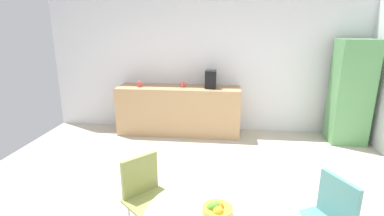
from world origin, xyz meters
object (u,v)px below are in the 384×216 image
at_px(fruit_bowl, 217,210).
at_px(coffee_maker, 211,79).
at_px(chair_olive, 146,190).
at_px(mug_white, 139,84).
at_px(chair_teal, 327,215).
at_px(locker_cabinet, 351,92).
at_px(mug_green, 183,85).

bearing_deg(fruit_bowl, coffee_maker, 93.56).
height_order(chair_olive, mug_white, mug_white).
bearing_deg(mug_white, chair_teal, -51.37).
distance_m(chair_teal, mug_white, 3.92).
bearing_deg(locker_cabinet, mug_green, 177.93).
distance_m(fruit_bowl, mug_white, 3.81).
bearing_deg(mug_green, chair_teal, -62.32).
height_order(fruit_bowl, mug_green, mug_green).
height_order(chair_teal, chair_olive, same).
distance_m(locker_cabinet, mug_green, 2.94).
bearing_deg(chair_olive, mug_white, 107.03).
distance_m(fruit_bowl, coffee_maker, 3.56).
bearing_deg(fruit_bowl, mug_white, 113.91).
distance_m(mug_white, mug_green, 0.81).
height_order(chair_teal, fruit_bowl, fruit_bowl).
xyz_separation_m(locker_cabinet, mug_white, (-3.74, 0.04, 0.05)).
xyz_separation_m(chair_teal, mug_white, (-2.43, 3.04, 0.43)).
height_order(chair_olive, coffee_maker, coffee_maker).
bearing_deg(chair_teal, mug_white, 128.63).
xyz_separation_m(chair_olive, coffee_maker, (0.45, 2.90, 0.54)).
distance_m(chair_olive, coffee_maker, 2.99).
relative_size(locker_cabinet, fruit_bowl, 8.64).
bearing_deg(chair_teal, mug_green, 117.68).
xyz_separation_m(mug_green, coffee_maker, (0.52, -0.01, 0.11)).
bearing_deg(mug_white, fruit_bowl, -66.09).
relative_size(mug_white, coffee_maker, 0.40).
distance_m(locker_cabinet, coffee_maker, 2.42).
height_order(fruit_bowl, coffee_maker, coffee_maker).
xyz_separation_m(chair_teal, chair_olive, (-1.56, 0.20, 0.00)).
distance_m(chair_teal, mug_green, 3.53).
bearing_deg(fruit_bowl, chair_teal, 26.42).
height_order(mug_green, coffee_maker, coffee_maker).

